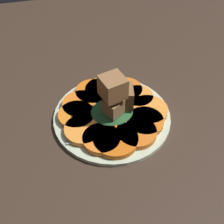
% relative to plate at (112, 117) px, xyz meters
% --- Properties ---
extents(table_slab, '(1.20, 1.20, 0.02)m').
position_rel_plate_xyz_m(table_slab, '(0.00, 0.00, -0.02)').
color(table_slab, '#38281E').
rests_on(table_slab, ground).
extents(plate, '(0.26, 0.26, 0.01)m').
position_rel_plate_xyz_m(plate, '(0.00, 0.00, 0.00)').
color(plate, beige).
rests_on(plate, table_slab).
extents(carrot_slice_0, '(0.09, 0.09, 0.01)m').
position_rel_plate_xyz_m(carrot_slice_0, '(0.00, 0.07, 0.01)').
color(carrot_slice_0, orange).
rests_on(carrot_slice_0, plate).
extents(carrot_slice_1, '(0.08, 0.08, 0.01)m').
position_rel_plate_xyz_m(carrot_slice_1, '(-0.03, 0.08, 0.01)').
color(carrot_slice_1, orange).
rests_on(carrot_slice_1, plate).
extents(carrot_slice_2, '(0.09, 0.09, 0.01)m').
position_rel_plate_xyz_m(carrot_slice_2, '(-0.06, 0.04, 0.01)').
color(carrot_slice_2, orange).
rests_on(carrot_slice_2, plate).
extents(carrot_slice_3, '(0.08, 0.08, 0.01)m').
position_rel_plate_xyz_m(carrot_slice_3, '(-0.08, 0.01, 0.01)').
color(carrot_slice_3, orange).
rests_on(carrot_slice_3, plate).
extents(carrot_slice_4, '(0.08, 0.08, 0.01)m').
position_rel_plate_xyz_m(carrot_slice_4, '(-0.07, -0.03, 0.01)').
color(carrot_slice_4, orange).
rests_on(carrot_slice_4, plate).
extents(carrot_slice_5, '(0.08, 0.08, 0.01)m').
position_rel_plate_xyz_m(carrot_slice_5, '(-0.04, -0.06, 0.01)').
color(carrot_slice_5, orange).
rests_on(carrot_slice_5, plate).
extents(carrot_slice_6, '(0.09, 0.09, 0.01)m').
position_rel_plate_xyz_m(carrot_slice_6, '(-0.01, -0.07, 0.01)').
color(carrot_slice_6, '#D56013').
rests_on(carrot_slice_6, plate).
extents(carrot_slice_7, '(0.08, 0.08, 0.01)m').
position_rel_plate_xyz_m(carrot_slice_7, '(0.04, -0.06, 0.01)').
color(carrot_slice_7, orange).
rests_on(carrot_slice_7, plate).
extents(carrot_slice_8, '(0.08, 0.08, 0.01)m').
position_rel_plate_xyz_m(carrot_slice_8, '(0.06, -0.04, 0.01)').
color(carrot_slice_8, orange).
rests_on(carrot_slice_8, plate).
extents(carrot_slice_9, '(0.09, 0.09, 0.01)m').
position_rel_plate_xyz_m(carrot_slice_9, '(0.08, -0.01, 0.01)').
color(carrot_slice_9, orange).
rests_on(carrot_slice_9, plate).
extents(carrot_slice_10, '(0.07, 0.07, 0.01)m').
position_rel_plate_xyz_m(carrot_slice_10, '(0.07, 0.04, 0.01)').
color(carrot_slice_10, orange).
rests_on(carrot_slice_10, plate).
extents(carrot_slice_11, '(0.08, 0.08, 0.01)m').
position_rel_plate_xyz_m(carrot_slice_11, '(0.05, 0.07, 0.01)').
color(carrot_slice_11, orange).
rests_on(carrot_slice_11, plate).
extents(center_pile, '(0.10, 0.09, 0.11)m').
position_rel_plate_xyz_m(center_pile, '(0.00, -0.00, 0.05)').
color(center_pile, '#235128').
rests_on(center_pile, plate).
extents(fork, '(0.19, 0.04, 0.00)m').
position_rel_plate_xyz_m(fork, '(-0.02, -0.06, 0.01)').
color(fork, '#B2B2B7').
rests_on(fork, plate).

